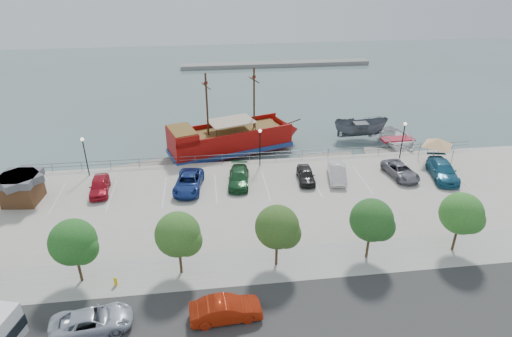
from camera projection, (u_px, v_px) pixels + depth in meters
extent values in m
plane|color=slate|center=(269.00, 205.00, 41.38)|extent=(160.00, 160.00, 0.00)
cube|color=#373737|center=(308.00, 325.00, 26.78)|extent=(100.00, 8.00, 0.04)
cube|color=gray|center=(289.00, 263.00, 32.08)|extent=(100.00, 4.00, 0.05)
cylinder|color=slate|center=(258.00, 153.00, 47.38)|extent=(50.00, 0.06, 0.06)
cylinder|color=slate|center=(258.00, 156.00, 47.56)|extent=(50.00, 0.06, 0.06)
cube|color=gray|center=(276.00, 64.00, 90.91)|extent=(40.00, 3.00, 0.80)
cube|color=#930A07|center=(230.00, 141.00, 50.92)|extent=(14.97, 8.66, 2.32)
cube|color=navy|center=(231.00, 147.00, 51.27)|extent=(15.30, 9.00, 0.54)
cone|color=#930A07|center=(288.00, 131.00, 53.90)|extent=(4.04, 4.96, 4.29)
cube|color=#930A07|center=(182.00, 135.00, 47.91)|extent=(3.93, 5.07, 1.25)
cube|color=brown|center=(182.00, 130.00, 47.60)|extent=(3.65, 4.68, 0.11)
cube|color=brown|center=(234.00, 131.00, 50.54)|extent=(12.25, 7.32, 0.13)
cube|color=#930A07|center=(223.00, 124.00, 51.98)|extent=(13.64, 4.59, 0.62)
cube|color=#930A07|center=(237.00, 136.00, 48.53)|extent=(13.64, 4.59, 0.62)
cylinder|color=#382111|center=(254.00, 99.00, 49.91)|extent=(0.27, 0.27, 7.32)
cylinder|color=#382111|center=(207.00, 106.00, 47.71)|extent=(0.27, 0.27, 7.32)
cylinder|color=#382111|center=(254.00, 80.00, 48.90)|extent=(0.95, 2.59, 0.12)
cylinder|color=#382111|center=(206.00, 86.00, 46.70)|extent=(0.95, 2.59, 0.12)
cube|color=tan|center=(231.00, 121.00, 49.85)|extent=(5.97, 4.83, 0.11)
cylinder|color=#382111|center=(293.00, 122.00, 53.65)|extent=(2.16, 0.82, 0.53)
imported|color=#4F545D|center=(360.00, 130.00, 55.19)|extent=(7.07, 3.31, 2.64)
imported|color=white|center=(397.00, 141.00, 53.14)|extent=(5.66, 7.79, 1.58)
cube|color=gray|center=(142.00, 168.00, 47.95)|extent=(8.09, 4.35, 0.44)
cube|color=gray|center=(327.00, 158.00, 50.36)|extent=(6.43, 2.27, 0.36)
cube|color=gray|center=(394.00, 154.00, 51.28)|extent=(7.35, 4.03, 0.40)
cube|color=#52321D|center=(22.00, 191.00, 39.57)|extent=(3.21, 3.21, 2.15)
cube|color=#505158|center=(19.00, 179.00, 38.97)|extent=(3.64, 3.64, 0.69)
cylinder|color=slate|center=(419.00, 150.00, 47.79)|extent=(0.07, 0.07, 2.06)
cylinder|color=slate|center=(439.00, 148.00, 48.27)|extent=(0.07, 0.07, 2.06)
cylinder|color=slate|center=(432.00, 160.00, 45.68)|extent=(0.07, 0.07, 2.06)
cylinder|color=slate|center=(452.00, 157.00, 46.16)|extent=(0.07, 0.07, 2.06)
pyramid|color=beige|center=(439.00, 138.00, 46.15)|extent=(4.30, 4.30, 0.84)
imported|color=#AEB6C5|center=(92.00, 321.00, 26.20)|extent=(5.22, 3.01, 1.37)
imported|color=#A1210A|center=(226.00, 310.00, 26.96)|extent=(4.67, 1.91, 1.50)
cylinder|color=yellow|center=(116.00, 282.00, 29.85)|extent=(0.23, 0.23, 0.57)
sphere|color=yellow|center=(115.00, 279.00, 29.71)|extent=(0.25, 0.25, 0.25)
cylinder|color=black|center=(86.00, 158.00, 43.74)|extent=(0.12, 0.12, 4.00)
sphere|color=#FFF2CC|center=(82.00, 139.00, 42.79)|extent=(0.36, 0.36, 0.36)
cylinder|color=black|center=(260.00, 149.00, 45.76)|extent=(0.12, 0.12, 4.00)
sphere|color=#FFF2CC|center=(260.00, 131.00, 44.80)|extent=(0.36, 0.36, 0.36)
cylinder|color=black|center=(402.00, 142.00, 47.55)|extent=(0.12, 0.12, 4.00)
sphere|color=#FFF2CC|center=(405.00, 124.00, 46.59)|extent=(0.36, 0.36, 0.36)
cylinder|color=#473321|center=(79.00, 269.00, 29.91)|extent=(0.20, 0.20, 2.20)
sphere|color=#21561E|center=(73.00, 242.00, 28.86)|extent=(3.20, 3.20, 3.20)
sphere|color=#21561E|center=(82.00, 249.00, 28.85)|extent=(2.20, 2.20, 2.20)
cylinder|color=#473321|center=(180.00, 260.00, 30.69)|extent=(0.20, 0.20, 2.20)
sphere|color=#2F5A20|center=(178.00, 234.00, 29.65)|extent=(3.20, 3.20, 3.20)
sphere|color=#2F5A20|center=(187.00, 241.00, 29.63)|extent=(2.20, 2.20, 2.20)
cylinder|color=#473321|center=(276.00, 253.00, 31.48)|extent=(0.20, 0.20, 2.20)
sphere|color=#2E4E1C|center=(277.00, 227.00, 30.43)|extent=(3.20, 3.20, 3.20)
sphere|color=#2E4E1C|center=(286.00, 233.00, 30.41)|extent=(2.20, 2.20, 2.20)
cylinder|color=#473321|center=(368.00, 245.00, 32.26)|extent=(0.20, 0.20, 2.20)
sphere|color=#214D1D|center=(372.00, 220.00, 31.21)|extent=(3.20, 3.20, 3.20)
sphere|color=#214D1D|center=(380.00, 226.00, 31.20)|extent=(2.20, 2.20, 2.20)
cylinder|color=#473321|center=(455.00, 238.00, 33.04)|extent=(0.20, 0.20, 2.20)
sphere|color=#2D6924|center=(461.00, 213.00, 32.00)|extent=(3.20, 3.20, 3.20)
sphere|color=#2D6924|center=(470.00, 220.00, 31.98)|extent=(2.20, 2.20, 2.20)
imported|color=#B11425|center=(99.00, 186.00, 41.20)|extent=(2.13, 4.46, 1.47)
imported|color=navy|center=(189.00, 182.00, 41.77)|extent=(3.26, 5.70, 1.50)
imported|color=#1B4E27|center=(239.00, 178.00, 42.72)|extent=(2.59, 5.14, 1.43)
imported|color=black|center=(306.00, 175.00, 43.30)|extent=(1.92, 4.11, 1.36)
imported|color=silver|center=(337.00, 172.00, 43.63)|extent=(2.44, 4.80, 1.51)
imported|color=slate|center=(401.00, 171.00, 44.15)|extent=(2.90, 5.08, 1.34)
imported|color=#1F5F7F|center=(443.00, 170.00, 43.89)|extent=(3.33, 5.93, 1.62)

